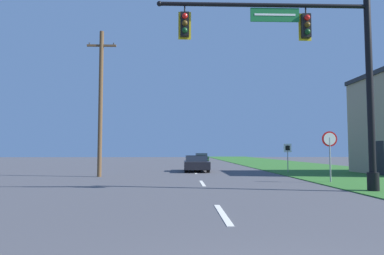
# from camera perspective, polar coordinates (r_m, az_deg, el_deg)

# --- Properties ---
(grass_verge_right) EXTENTS (10.00, 110.00, 0.04)m
(grass_verge_right) POSITION_cam_1_polar(r_m,az_deg,el_deg) (34.64, 17.69, -6.27)
(grass_verge_right) COLOR #2D6626
(grass_verge_right) RESTS_ON ground
(road_center_line) EXTENTS (0.16, 34.80, 0.01)m
(road_center_line) POSITION_cam_1_polar(r_m,az_deg,el_deg) (24.69, 0.55, -7.53)
(road_center_line) COLOR silver
(road_center_line) RESTS_ON ground
(signal_mast) EXTENTS (8.62, 0.47, 8.19)m
(signal_mast) POSITION_cam_1_polar(r_m,az_deg,el_deg) (14.57, 20.50, 9.73)
(signal_mast) COLOR black
(signal_mast) RESTS_ON grass_verge_right
(car_ahead) EXTENTS (1.83, 4.27, 1.19)m
(car_ahead) POSITION_cam_1_polar(r_m,az_deg,el_deg) (26.16, 0.71, -6.01)
(car_ahead) COLOR black
(car_ahead) RESTS_ON ground
(far_car) EXTENTS (1.82, 4.60, 1.19)m
(far_car) POSITION_cam_1_polar(r_m,az_deg,el_deg) (49.10, 1.57, -5.00)
(far_car) COLOR black
(far_car) RESTS_ON ground
(stop_sign) EXTENTS (0.76, 0.07, 2.50)m
(stop_sign) POSITION_cam_1_polar(r_m,az_deg,el_deg) (18.35, 21.97, -2.72)
(stop_sign) COLOR gray
(stop_sign) RESTS_ON grass_verge_right
(route_sign_post) EXTENTS (0.55, 0.06, 2.03)m
(route_sign_post) POSITION_cam_1_polar(r_m,az_deg,el_deg) (25.48, 15.65, -3.85)
(route_sign_post) COLOR gray
(route_sign_post) RESTS_ON grass_verge_right
(utility_pole_near) EXTENTS (1.80, 0.26, 9.00)m
(utility_pole_near) POSITION_cam_1_polar(r_m,az_deg,el_deg) (21.82, -14.99, 4.36)
(utility_pole_near) COLOR brown
(utility_pole_near) RESTS_ON ground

